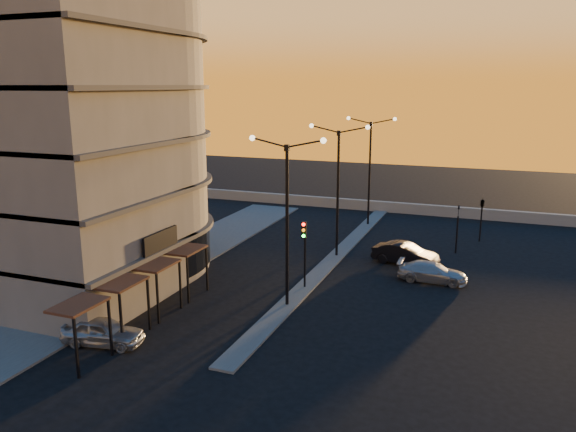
# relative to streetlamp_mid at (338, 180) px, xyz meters

# --- Properties ---
(ground) EXTENTS (120.00, 120.00, 0.00)m
(ground) POSITION_rel_streetlamp_mid_xyz_m (0.00, -10.00, -5.59)
(ground) COLOR black
(ground) RESTS_ON ground
(sidewalk_west) EXTENTS (5.00, 40.00, 0.12)m
(sidewalk_west) POSITION_rel_streetlamp_mid_xyz_m (-10.50, -6.00, -5.53)
(sidewalk_west) COLOR #4F4F4C
(sidewalk_west) RESTS_ON ground
(median) EXTENTS (1.20, 36.00, 0.12)m
(median) POSITION_rel_streetlamp_mid_xyz_m (0.00, 0.00, -5.53)
(median) COLOR #4F4F4C
(median) RESTS_ON ground
(parapet) EXTENTS (44.00, 0.50, 1.00)m
(parapet) POSITION_rel_streetlamp_mid_xyz_m (2.00, 16.00, -5.09)
(parapet) COLOR gray
(parapet) RESTS_ON ground
(building) EXTENTS (14.35, 17.08, 25.00)m
(building) POSITION_rel_streetlamp_mid_xyz_m (-14.00, -9.97, 6.32)
(building) COLOR #605C55
(building) RESTS_ON ground
(streetlamp_near) EXTENTS (4.32, 0.32, 9.51)m
(streetlamp_near) POSITION_rel_streetlamp_mid_xyz_m (0.00, -10.00, 0.00)
(streetlamp_near) COLOR black
(streetlamp_near) RESTS_ON ground
(streetlamp_mid) EXTENTS (4.32, 0.32, 9.51)m
(streetlamp_mid) POSITION_rel_streetlamp_mid_xyz_m (0.00, 0.00, 0.00)
(streetlamp_mid) COLOR black
(streetlamp_mid) RESTS_ON ground
(streetlamp_far) EXTENTS (4.32, 0.32, 9.51)m
(streetlamp_far) POSITION_rel_streetlamp_mid_xyz_m (0.00, 10.00, 0.00)
(streetlamp_far) COLOR black
(streetlamp_far) RESTS_ON ground
(traffic_light_main) EXTENTS (0.28, 0.44, 4.25)m
(traffic_light_main) POSITION_rel_streetlamp_mid_xyz_m (0.00, -7.13, -2.70)
(traffic_light_main) COLOR black
(traffic_light_main) RESTS_ON ground
(signal_east_a) EXTENTS (0.13, 0.16, 3.60)m
(signal_east_a) POSITION_rel_streetlamp_mid_xyz_m (8.00, 4.00, -3.66)
(signal_east_a) COLOR black
(signal_east_a) RESTS_ON ground
(signal_east_b) EXTENTS (0.42, 1.99, 3.60)m
(signal_east_b) POSITION_rel_streetlamp_mid_xyz_m (9.50, 8.00, -2.49)
(signal_east_b) COLOR black
(signal_east_b) RESTS_ON ground
(car_hatchback) EXTENTS (4.12, 2.21, 1.33)m
(car_hatchback) POSITION_rel_streetlamp_mid_xyz_m (-6.50, -17.62, -4.93)
(car_hatchback) COLOR #A3A6AA
(car_hatchback) RESTS_ON ground
(car_sedan) EXTENTS (4.74, 2.46, 1.49)m
(car_sedan) POSITION_rel_streetlamp_mid_xyz_m (4.93, -0.03, -4.85)
(car_sedan) COLOR black
(car_sedan) RESTS_ON ground
(car_wagon) EXTENTS (4.30, 1.75, 1.25)m
(car_wagon) POSITION_rel_streetlamp_mid_xyz_m (7.10, -2.94, -4.97)
(car_wagon) COLOR #A5A9AD
(car_wagon) RESTS_ON ground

